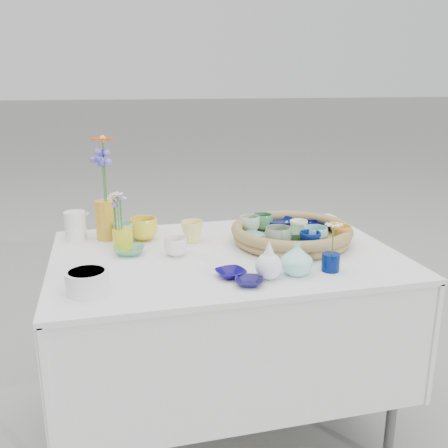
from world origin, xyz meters
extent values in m
plane|color=gray|center=(0.00, 0.00, 0.00)|extent=(80.00, 80.00, 0.00)
imported|color=navy|center=(0.28, 0.19, 0.80)|extent=(0.16, 0.16, 0.04)
imported|color=#000535|center=(0.41, 0.11, 0.80)|extent=(0.14, 0.14, 0.04)
imported|color=orange|center=(0.44, -0.06, 0.82)|extent=(0.08, 0.08, 0.07)
imported|color=#3F7F4C|center=(0.28, 0.04, 0.80)|extent=(0.13, 0.13, 0.04)
imported|color=gray|center=(0.19, -0.05, 0.82)|extent=(0.12, 0.12, 0.08)
imported|color=#84D7C7|center=(0.12, 0.06, 0.80)|extent=(0.11, 0.11, 0.03)
imported|color=#AACAB8|center=(0.15, 0.17, 0.82)|extent=(0.11, 0.11, 0.07)
imported|color=white|center=(0.32, 0.07, 0.82)|extent=(0.09, 0.09, 0.07)
imported|color=#73A4DF|center=(0.35, 0.18, 0.79)|extent=(0.11, 0.11, 0.02)
imported|color=#031661|center=(0.29, -0.11, 0.82)|extent=(0.09, 0.09, 0.07)
imported|color=#FBE386|center=(0.16, -0.03, 0.80)|extent=(0.09, 0.09, 0.03)
imported|color=#79C4B9|center=(0.33, -0.06, 0.82)|extent=(0.12, 0.12, 0.07)
imported|color=#3C7B4E|center=(0.21, 0.19, 0.82)|extent=(0.09, 0.09, 0.07)
imported|color=yellow|center=(-0.28, 0.23, 0.81)|extent=(0.14, 0.14, 0.09)
imported|color=#EADE75|center=(-0.09, 0.16, 0.81)|extent=(0.10, 0.10, 0.08)
imported|color=#549F72|center=(-0.35, 0.07, 0.78)|extent=(0.13, 0.13, 0.03)
imported|color=white|center=(-0.18, 0.01, 0.80)|extent=(0.11, 0.11, 0.07)
imported|color=#0C0459|center=(-0.04, -0.24, 0.78)|extent=(0.11, 0.11, 0.02)
imported|color=#86BBB5|center=(-0.36, 0.22, 0.80)|extent=(0.09, 0.09, 0.08)
imported|color=#130E4D|center=(0.00, -0.32, 0.78)|extent=(0.11, 0.11, 0.02)
imported|color=#96E5D4|center=(0.17, -0.27, 0.82)|extent=(0.14, 0.14, 0.11)
cylinder|color=#001150|center=(0.30, -0.27, 0.80)|extent=(0.08, 0.08, 0.06)
cylinder|color=gold|center=(-0.42, 0.28, 0.84)|extent=(0.10, 0.10, 0.16)
cylinder|color=gold|center=(-0.37, 0.12, 0.81)|extent=(0.09, 0.09, 0.08)
camera|label=1|loc=(-0.43, -1.70, 1.38)|focal=40.00mm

